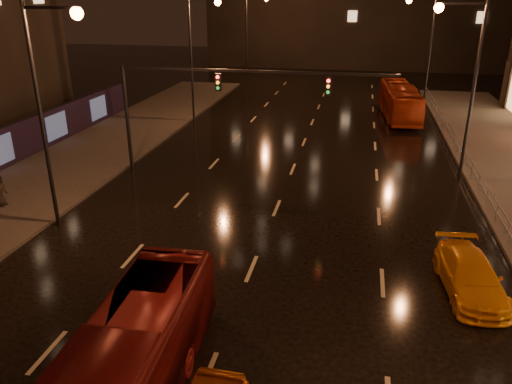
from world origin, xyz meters
TOP-DOWN VIEW (x-y plane):
  - ground at (0.00, 20.00)m, footprint 140.00×140.00m
  - sidewalk_left at (-13.50, 15.00)m, footprint 7.00×70.00m
  - traffic_signal at (-5.06, 20.00)m, footprint 15.31×0.32m
  - railing_right at (10.20, 18.00)m, footprint 0.05×56.00m
  - bus_red at (-1.50, 2.00)m, footprint 2.70×9.88m
  - bus_curb at (7.03, 37.12)m, footprint 3.19×10.21m
  - taxi_far at (8.00, 10.00)m, footprint 2.30×4.70m

SIDE VIEW (x-z plane):
  - ground at x=0.00m, z-range 0.00..0.00m
  - sidewalk_left at x=-13.50m, z-range 0.00..0.15m
  - taxi_far at x=8.00m, z-range 0.00..1.32m
  - railing_right at x=10.20m, z-range 0.40..1.40m
  - bus_red at x=-1.50m, z-range 0.00..2.73m
  - bus_curb at x=7.03m, z-range 0.00..2.80m
  - traffic_signal at x=-5.06m, z-range 1.64..7.84m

